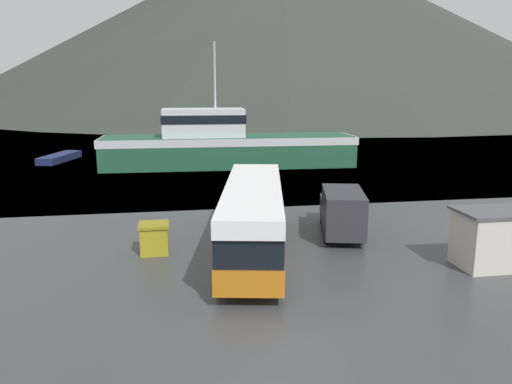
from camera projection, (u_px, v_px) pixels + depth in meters
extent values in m
plane|color=#383A3D|center=(276.00, 359.00, 14.57)|extent=(400.00, 400.00, 0.00)
plane|color=slate|center=(182.00, 111.00, 147.72)|extent=(240.00, 240.00, 0.00)
cone|color=#2D332D|center=(281.00, 21.00, 174.46)|extent=(219.06, 219.06, 58.76)
cube|color=#B26614|center=(253.00, 233.00, 23.65)|extent=(4.82, 12.69, 0.99)
cube|color=black|center=(253.00, 212.00, 23.42)|extent=(4.72, 12.43, 1.13)
cube|color=white|center=(253.00, 193.00, 23.23)|extent=(4.82, 12.69, 0.71)
cube|color=black|center=(256.00, 189.00, 29.55)|extent=(2.24, 0.48, 1.52)
cylinder|color=black|center=(235.00, 219.00, 28.02)|extent=(0.46, 0.94, 0.90)
cylinder|color=black|center=(276.00, 219.00, 27.98)|extent=(0.46, 0.94, 0.90)
cylinder|color=black|center=(221.00, 278.00, 19.53)|extent=(0.46, 0.94, 0.90)
cylinder|color=black|center=(279.00, 278.00, 19.48)|extent=(0.46, 0.94, 0.90)
cube|color=#2D2D33|center=(343.00, 211.00, 25.84)|extent=(2.89, 4.42, 2.13)
cube|color=#2D2D33|center=(338.00, 207.00, 28.78)|extent=(2.34, 2.16, 1.17)
cube|color=black|center=(340.00, 194.00, 27.74)|extent=(1.66, 0.45, 0.75)
cylinder|color=black|center=(322.00, 217.00, 28.74)|extent=(0.38, 0.73, 0.70)
cylinder|color=black|center=(353.00, 218.00, 28.61)|extent=(0.38, 0.73, 0.70)
cylinder|color=black|center=(326.00, 236.00, 25.23)|extent=(0.38, 0.73, 0.70)
cylinder|color=black|center=(362.00, 237.00, 25.10)|extent=(0.38, 0.73, 0.70)
cube|color=#1E5138|center=(229.00, 151.00, 48.51)|extent=(24.27, 6.05, 2.93)
cube|color=silver|center=(229.00, 140.00, 48.27)|extent=(24.51, 6.12, 0.73)
cube|color=silver|center=(203.00, 123.00, 47.61)|extent=(7.83, 3.92, 2.65)
cube|color=black|center=(203.00, 118.00, 47.53)|extent=(7.99, 4.03, 0.79)
cylinder|color=#B2B2B7|center=(215.00, 75.00, 46.82)|extent=(0.20, 0.20, 6.15)
cube|color=olive|center=(154.00, 240.00, 23.60)|extent=(1.29, 1.21, 1.32)
cube|color=olive|center=(154.00, 225.00, 23.45)|extent=(1.42, 1.33, 0.15)
cube|color=beige|center=(494.00, 240.00, 21.74)|extent=(3.08, 2.06, 2.45)
cube|color=#4C4C51|center=(497.00, 211.00, 21.47)|extent=(3.39, 2.26, 0.12)
cube|color=#19234C|center=(60.00, 158.00, 52.02)|extent=(3.43, 6.81, 0.71)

